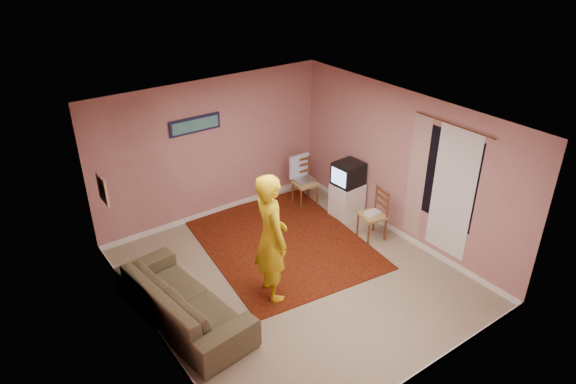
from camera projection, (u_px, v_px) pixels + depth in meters
ground at (294, 277)px, 8.02m from camera, size 5.00×5.00×0.00m
wall_back at (212, 150)px, 9.21m from camera, size 4.50×0.02×2.60m
wall_front at (430, 295)px, 5.62m from camera, size 4.50×0.02×2.60m
wall_left at (146, 257)px, 6.25m from camera, size 0.02×5.00×2.60m
wall_right at (402, 167)px, 8.58m from camera, size 0.02×5.00×2.60m
ceiling at (295, 120)px, 6.81m from camera, size 4.50×5.00×0.02m
baseboard_back at (217, 210)px, 9.79m from camera, size 4.50×0.02×0.10m
baseboard_front at (416, 376)px, 6.21m from camera, size 4.50×0.02×0.10m
baseboard_left at (159, 334)px, 6.84m from camera, size 0.02×5.00×0.10m
baseboard_right at (395, 230)px, 9.16m from camera, size 0.02×5.00×0.10m
window at (447, 178)px, 7.86m from camera, size 0.01×1.10×1.50m
curtain_sheer at (452, 193)px, 7.84m from camera, size 0.01×0.75×2.10m
curtain_floral at (417, 177)px, 8.33m from camera, size 0.01×0.35×2.10m
curtain_rod at (454, 125)px, 7.43m from camera, size 0.02×1.40×0.02m
picture_back at (195, 125)px, 8.78m from camera, size 0.95×0.04×0.28m
picture_left at (103, 189)px, 7.30m from camera, size 0.04×0.38×0.42m
area_rug at (283, 242)px, 8.88m from camera, size 2.87×3.42×0.02m
tv_cabinet at (347, 200)px, 9.58m from camera, size 0.52×0.47×0.66m
crt_tv at (348, 174)px, 9.33m from camera, size 0.53×0.48×0.43m
chair_a at (305, 178)px, 9.86m from camera, size 0.47×0.45×0.50m
dvd_player at (305, 181)px, 9.89m from camera, size 0.39×0.29×0.06m
blue_throw at (299, 166)px, 9.92m from camera, size 0.44×0.05×0.46m
chair_b at (373, 210)px, 8.78m from camera, size 0.47×0.49×0.50m
game_console at (373, 213)px, 8.81m from camera, size 0.25×0.19×0.05m
sofa at (183, 300)px, 7.03m from camera, size 1.17×2.38×0.67m
person at (271, 238)px, 7.22m from camera, size 0.60×0.80×1.97m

